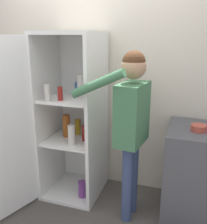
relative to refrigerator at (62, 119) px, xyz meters
name	(u,v)px	position (x,y,z in m)	size (l,w,h in m)	color
wall_back	(101,80)	(0.29, 0.46, 0.37)	(7.00, 0.06, 2.55)	beige
refrigerator	(62,119)	(0.00, 0.00, 0.00)	(0.85, 1.23, 1.82)	white
person	(131,115)	(0.80, -0.15, 0.17)	(0.67, 0.51, 1.67)	#384770
counter	(201,174)	(1.47, 0.09, -0.44)	(0.69, 0.64, 0.93)	#4C4C51
bowl	(199,128)	(1.40, 0.04, 0.05)	(0.14, 0.14, 0.06)	#B24738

